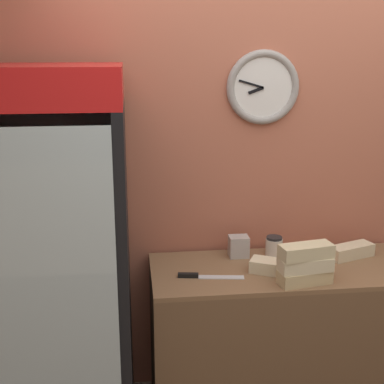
{
  "coord_description": "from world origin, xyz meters",
  "views": [
    {
      "loc": [
        -0.81,
        -1.77,
        2.03
      ],
      "look_at": [
        -0.5,
        0.9,
        1.29
      ],
      "focal_mm": 50.0,
      "sensor_mm": 36.0,
      "label": 1
    }
  ],
  "objects_px": {
    "sandwich_stack_bottom": "(305,277)",
    "sandwich_stack_middle": "(305,264)",
    "chefs_knife": "(202,276)",
    "sandwich_flat_right": "(273,267)",
    "sandwich_stack_top": "(306,251)",
    "beverage_cooler": "(52,243)",
    "condiment_jar": "(274,246)",
    "sandwich_flat_left": "(351,251)",
    "napkin_dispenser": "(239,246)"
  },
  "relations": [
    {
      "from": "sandwich_stack_bottom",
      "to": "chefs_knife",
      "type": "relative_size",
      "value": 0.82
    },
    {
      "from": "sandwich_flat_left",
      "to": "napkin_dispenser",
      "type": "xyz_separation_m",
      "value": [
        -0.63,
        0.08,
        0.02
      ]
    },
    {
      "from": "sandwich_stack_middle",
      "to": "condiment_jar",
      "type": "bearing_deg",
      "value": 97.5
    },
    {
      "from": "sandwich_flat_left",
      "to": "condiment_jar",
      "type": "bearing_deg",
      "value": 168.42
    },
    {
      "from": "sandwich_stack_middle",
      "to": "beverage_cooler",
      "type": "bearing_deg",
      "value": 171.63
    },
    {
      "from": "sandwich_stack_middle",
      "to": "condiment_jar",
      "type": "distance_m",
      "value": 0.4
    },
    {
      "from": "sandwich_stack_middle",
      "to": "sandwich_flat_left",
      "type": "xyz_separation_m",
      "value": [
        0.37,
        0.31,
        -0.07
      ]
    },
    {
      "from": "beverage_cooler",
      "to": "sandwich_stack_bottom",
      "type": "xyz_separation_m",
      "value": [
        1.26,
        -0.19,
        -0.17
      ]
    },
    {
      "from": "sandwich_flat_left",
      "to": "napkin_dispenser",
      "type": "distance_m",
      "value": 0.64
    },
    {
      "from": "sandwich_stack_middle",
      "to": "condiment_jar",
      "type": "xyz_separation_m",
      "value": [
        -0.05,
        0.4,
        -0.05
      ]
    },
    {
      "from": "chefs_knife",
      "to": "napkin_dispenser",
      "type": "height_order",
      "value": "napkin_dispenser"
    },
    {
      "from": "sandwich_stack_top",
      "to": "chefs_knife",
      "type": "height_order",
      "value": "sandwich_stack_top"
    },
    {
      "from": "sandwich_stack_bottom",
      "to": "condiment_jar",
      "type": "xyz_separation_m",
      "value": [
        -0.05,
        0.4,
        0.02
      ]
    },
    {
      "from": "sandwich_stack_bottom",
      "to": "sandwich_stack_middle",
      "type": "distance_m",
      "value": 0.07
    },
    {
      "from": "sandwich_stack_bottom",
      "to": "napkin_dispenser",
      "type": "xyz_separation_m",
      "value": [
        -0.26,
        0.39,
        0.03
      ]
    },
    {
      "from": "beverage_cooler",
      "to": "sandwich_flat_left",
      "type": "relative_size",
      "value": 6.83
    },
    {
      "from": "sandwich_stack_top",
      "to": "condiment_jar",
      "type": "xyz_separation_m",
      "value": [
        -0.05,
        0.4,
        -0.12
      ]
    },
    {
      "from": "sandwich_stack_top",
      "to": "condiment_jar",
      "type": "bearing_deg",
      "value": 97.5
    },
    {
      "from": "condiment_jar",
      "to": "chefs_knife",
      "type": "bearing_deg",
      "value": -149.79
    },
    {
      "from": "beverage_cooler",
      "to": "napkin_dispenser",
      "type": "height_order",
      "value": "beverage_cooler"
    },
    {
      "from": "sandwich_flat_right",
      "to": "sandwich_stack_middle",
      "type": "bearing_deg",
      "value": -50.08
    },
    {
      "from": "beverage_cooler",
      "to": "sandwich_stack_middle",
      "type": "relative_size",
      "value": 7.0
    },
    {
      "from": "sandwich_flat_left",
      "to": "sandwich_flat_right",
      "type": "distance_m",
      "value": 0.52
    },
    {
      "from": "sandwich_stack_bottom",
      "to": "sandwich_flat_left",
      "type": "bearing_deg",
      "value": 39.63
    },
    {
      "from": "sandwich_stack_top",
      "to": "sandwich_flat_right",
      "type": "distance_m",
      "value": 0.24
    },
    {
      "from": "sandwich_stack_bottom",
      "to": "sandwich_stack_middle",
      "type": "height_order",
      "value": "sandwich_stack_middle"
    },
    {
      "from": "sandwich_stack_middle",
      "to": "chefs_knife",
      "type": "bearing_deg",
      "value": 165.43
    },
    {
      "from": "beverage_cooler",
      "to": "napkin_dispenser",
      "type": "bearing_deg",
      "value": 11.73
    },
    {
      "from": "condiment_jar",
      "to": "beverage_cooler",
      "type": "bearing_deg",
      "value": -170.1
    },
    {
      "from": "sandwich_flat_left",
      "to": "chefs_knife",
      "type": "height_order",
      "value": "sandwich_flat_left"
    },
    {
      "from": "sandwich_stack_bottom",
      "to": "sandwich_stack_top",
      "type": "xyz_separation_m",
      "value": [
        -0.0,
        0.0,
        0.14
      ]
    },
    {
      "from": "chefs_knife",
      "to": "napkin_dispenser",
      "type": "distance_m",
      "value": 0.37
    },
    {
      "from": "chefs_knife",
      "to": "napkin_dispenser",
      "type": "relative_size",
      "value": 2.88
    },
    {
      "from": "beverage_cooler",
      "to": "sandwich_stack_top",
      "type": "bearing_deg",
      "value": -8.37
    },
    {
      "from": "sandwich_stack_middle",
      "to": "sandwich_flat_left",
      "type": "relative_size",
      "value": 0.98
    },
    {
      "from": "sandwich_flat_right",
      "to": "sandwich_flat_left",
      "type": "bearing_deg",
      "value": 18.09
    },
    {
      "from": "sandwich_stack_bottom",
      "to": "chefs_knife",
      "type": "height_order",
      "value": "sandwich_stack_bottom"
    },
    {
      "from": "sandwich_stack_top",
      "to": "napkin_dispenser",
      "type": "relative_size",
      "value": 2.35
    },
    {
      "from": "sandwich_stack_middle",
      "to": "sandwich_flat_left",
      "type": "bearing_deg",
      "value": 39.63
    },
    {
      "from": "sandwich_stack_bottom",
      "to": "chefs_knife",
      "type": "bearing_deg",
      "value": 165.43
    },
    {
      "from": "sandwich_stack_top",
      "to": "condiment_jar",
      "type": "distance_m",
      "value": 0.42
    },
    {
      "from": "beverage_cooler",
      "to": "sandwich_stack_top",
      "type": "relative_size",
      "value": 6.9
    },
    {
      "from": "sandwich_stack_top",
      "to": "sandwich_flat_left",
      "type": "xyz_separation_m",
      "value": [
        0.37,
        0.31,
        -0.14
      ]
    },
    {
      "from": "chefs_knife",
      "to": "sandwich_flat_right",
      "type": "bearing_deg",
      "value": 2.29
    },
    {
      "from": "sandwich_stack_top",
      "to": "chefs_knife",
      "type": "bearing_deg",
      "value": 165.43
    },
    {
      "from": "chefs_knife",
      "to": "condiment_jar",
      "type": "bearing_deg",
      "value": 30.21
    },
    {
      "from": "sandwich_flat_left",
      "to": "chefs_knife",
      "type": "relative_size",
      "value": 0.83
    },
    {
      "from": "sandwich_flat_right",
      "to": "condiment_jar",
      "type": "bearing_deg",
      "value": 74.13
    },
    {
      "from": "sandwich_stack_top",
      "to": "chefs_knife",
      "type": "distance_m",
      "value": 0.55
    },
    {
      "from": "sandwich_flat_left",
      "to": "chefs_knife",
      "type": "xyz_separation_m",
      "value": [
        -0.88,
        -0.18,
        -0.03
      ]
    }
  ]
}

